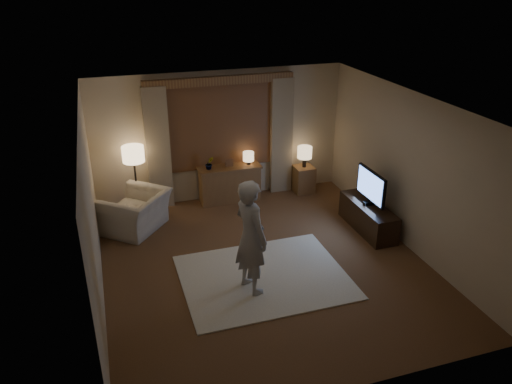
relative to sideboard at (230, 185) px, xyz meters
name	(u,v)px	position (x,y,z in m)	size (l,w,h in m)	color
room	(255,176)	(-0.10, -2.00, 0.98)	(5.04, 5.54, 2.64)	brown
rug	(264,277)	(-0.23, -2.84, -0.34)	(2.50, 2.00, 0.02)	#F4EECD
sideboard	(230,185)	(0.00, 0.00, 0.00)	(1.20, 0.40, 0.70)	brown
picture_frame	(229,164)	(0.00, 0.00, 0.45)	(0.16, 0.02, 0.20)	brown
plant	(209,164)	(-0.40, 0.00, 0.50)	(0.17, 0.13, 0.30)	#999999
table_lamp_sideboard	(248,157)	(0.40, 0.00, 0.55)	(0.22, 0.22, 0.30)	black
floor_lamp	(134,158)	(-1.83, -0.08, 0.81)	(0.40, 0.40, 1.38)	black
armchair	(136,212)	(-1.92, -0.67, 0.00)	(1.08, 0.95, 0.70)	beige
side_table	(304,179)	(1.60, -0.05, -0.07)	(0.40, 0.40, 0.56)	brown
table_lamp_side	(305,153)	(1.60, -0.05, 0.52)	(0.30, 0.30, 0.44)	black
tv_stand	(368,217)	(2.05, -1.95, -0.10)	(0.45, 1.40, 0.50)	black
tv	(371,186)	(2.05, -1.95, 0.50)	(0.22, 0.89, 0.64)	black
person	(251,237)	(-0.51, -3.07, 0.54)	(0.63, 0.42, 1.73)	#B4AEA6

